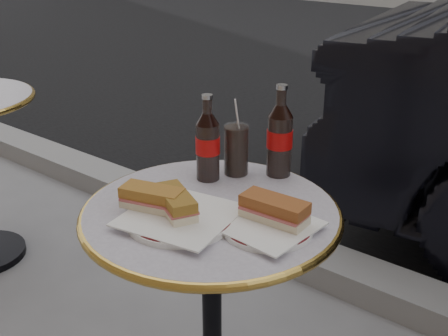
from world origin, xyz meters
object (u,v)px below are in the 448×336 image
Objects in this scene: plate_right at (267,228)px; cola_bottle_left at (208,138)px; cola_bottle_right at (280,131)px; cola_glass at (236,150)px; plate_left at (181,219)px; bistro_table at (212,332)px.

cola_bottle_left is (-0.28, 0.13, 0.11)m from plate_right.
plate_right is 0.82× the size of cola_bottle_right.
plate_right is 0.88× the size of cola_bottle_left.
cola_glass reaches higher than plate_right.
cola_bottle_left is (-0.10, 0.22, 0.11)m from plate_left.
bistro_table is 0.51m from cola_bottle_left.
cola_bottle_left is 0.09m from cola_glass.
bistro_table is 3.62× the size of plate_right.
cola_glass is at bearing -144.82° from cola_bottle_right.
cola_glass is (-0.24, 0.20, 0.06)m from plate_right.
plate_right is at bearing -0.28° from bistro_table.
plate_left is 1.80× the size of cola_glass.
cola_glass is (0.04, 0.07, -0.05)m from cola_bottle_left.
cola_bottle_right is (0.13, 0.14, 0.01)m from cola_bottle_left.
cola_bottle_right is at bearing 46.79° from cola_bottle_left.
plate_left is 0.31m from cola_glass.
cola_bottle_left reaches higher than bistro_table.
bistro_table is 3.18× the size of cola_bottle_left.
plate_right is (0.16, -0.00, 0.37)m from bistro_table.
cola_bottle_left is at bearing 114.87° from plate_left.
plate_right reaches higher than bistro_table.
plate_left is 1.00× the size of cola_bottle_right.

